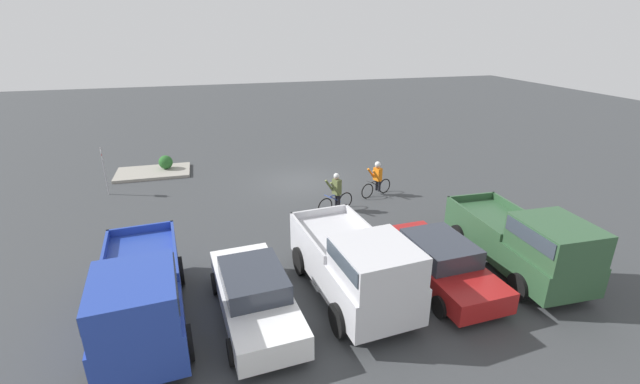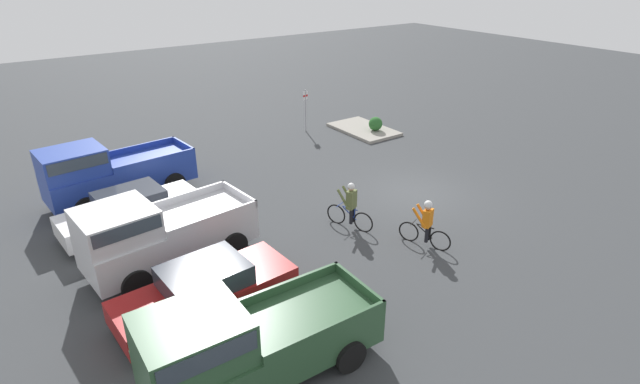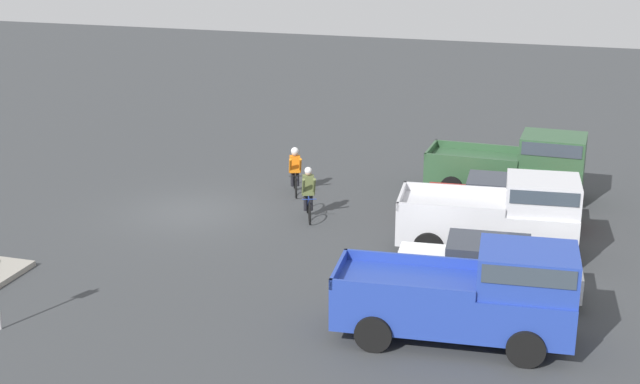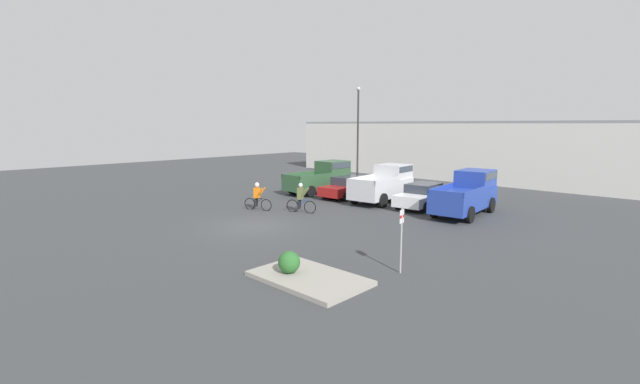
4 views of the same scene
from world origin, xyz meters
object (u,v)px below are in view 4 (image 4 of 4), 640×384
object	(u,v)px
pickup_truck_0	(323,177)
fire_lane_sign	(401,233)
sedan_1	(423,195)
cyclist_1	(257,196)
pickup_truck_2	(468,192)
sedan_0	(349,187)
pickup_truck_1	(385,183)
cyclist_0	(301,198)
shrub	(289,262)
lamppost	(358,127)

from	to	relation	value
pickup_truck_0	fire_lane_sign	bearing A→B (deg)	-38.21
sedan_1	fire_lane_sign	distance (m)	12.12
cyclist_1	pickup_truck_2	bearing A→B (deg)	38.63
sedan_0	pickup_truck_1	distance (m)	2.82
sedan_1	fire_lane_sign	bearing A→B (deg)	-63.29
sedan_0	cyclist_0	bearing A→B (deg)	-76.73
pickup_truck_2	cyclist_0	distance (m)	9.33
cyclist_0	cyclist_1	xyz separation A→B (m)	(-2.35, -1.24, -0.00)
pickup_truck_2	shrub	size ratio (longest dim) A/B	7.64
pickup_truck_0	cyclist_0	world-z (taller)	pickup_truck_0
pickup_truck_1	sedan_1	xyz separation A→B (m)	(2.84, -0.03, -0.47)
pickup_truck_1	pickup_truck_2	distance (m)	5.60
pickup_truck_1	cyclist_1	distance (m)	8.34
pickup_truck_1	pickup_truck_0	bearing A→B (deg)	179.52
sedan_0	pickup_truck_2	bearing A→B (deg)	1.85
pickup_truck_0	sedan_0	bearing A→B (deg)	-6.90
shrub	cyclist_0	bearing A→B (deg)	134.09
lamppost	shrub	world-z (taller)	lamppost
fire_lane_sign	lamppost	world-z (taller)	lamppost
pickup_truck_1	cyclist_0	distance (m)	6.38
cyclist_1	shrub	distance (m)	11.43
sedan_1	shrub	xyz separation A→B (m)	(3.03, -13.66, -0.21)
cyclist_0	fire_lane_sign	size ratio (longest dim) A/B	0.76
fire_lane_sign	pickup_truck_0	bearing A→B (deg)	141.79
pickup_truck_1	shrub	bearing A→B (deg)	-66.79
pickup_truck_0	cyclist_0	size ratio (longest dim) A/B	3.07
pickup_truck_0	shrub	world-z (taller)	pickup_truck_0
pickup_truck_0	cyclist_1	size ratio (longest dim) A/B	3.11
sedan_1	shrub	world-z (taller)	sedan_1
shrub	fire_lane_sign	bearing A→B (deg)	49.83
sedan_1	pickup_truck_2	bearing A→B (deg)	0.22
pickup_truck_2	fire_lane_sign	size ratio (longest dim) A/B	2.45
sedan_0	sedan_1	xyz separation A→B (m)	(5.60, 0.26, 0.02)
pickup_truck_0	lamppost	world-z (taller)	lamppost
sedan_0	pickup_truck_2	xyz separation A→B (m)	(8.36, 0.27, 0.50)
pickup_truck_1	shrub	world-z (taller)	pickup_truck_1
lamppost	shrub	distance (m)	25.97
cyclist_1	pickup_truck_0	bearing A→B (deg)	103.72
sedan_1	cyclist_1	distance (m)	9.91
pickup_truck_1	cyclist_1	world-z (taller)	pickup_truck_1
lamppost	pickup_truck_0	bearing A→B (deg)	-69.60
cyclist_1	lamppost	size ratio (longest dim) A/B	0.21
pickup_truck_0	pickup_truck_1	size ratio (longest dim) A/B	1.02
sedan_1	cyclist_1	world-z (taller)	cyclist_1
sedan_0	pickup_truck_0	bearing A→B (deg)	173.10
sedan_0	cyclist_0	xyz separation A→B (m)	(1.40, -5.93, 0.13)
pickup_truck_0	fire_lane_sign	world-z (taller)	fire_lane_sign
pickup_truck_1	cyclist_1	size ratio (longest dim) A/B	3.05
sedan_1	cyclist_0	distance (m)	7.48
pickup_truck_1	sedan_1	size ratio (longest dim) A/B	1.08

